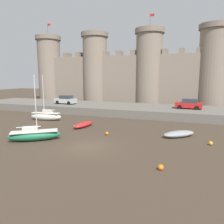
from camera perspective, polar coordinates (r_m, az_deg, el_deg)
ground_plane at (r=20.56m, az=-6.55°, el=-9.00°), size 160.00×160.00×0.00m
quay_road at (r=38.36m, az=6.31°, el=0.54°), size 63.06×10.00×1.29m
castle at (r=48.96m, az=9.56°, el=10.14°), size 57.33×6.27×19.40m
sailboat_near_channel_right at (r=33.70m, az=-16.87°, el=-0.97°), size 4.93×1.74×6.64m
rowboat_near_channel_left at (r=28.30m, az=-7.45°, el=-3.23°), size 1.80×3.82×0.65m
sailboat_midflat_right at (r=23.51m, az=-19.64°, el=-5.64°), size 5.03×4.13×6.62m
rowboat_foreground_left at (r=24.58m, az=17.08°, el=-5.46°), size 3.75×3.49×0.67m
mooring_buoy_off_centre at (r=28.08m, az=-20.52°, el=-4.08°), size 0.46×0.46×0.46m
mooring_buoy_near_channel at (r=22.81m, az=24.37°, el=-7.45°), size 0.38×0.38×0.38m
mooring_buoy_mid_mud at (r=15.95m, az=12.62°, el=-13.93°), size 0.40×0.40×0.40m
mooring_buoy_near_shore at (r=24.32m, az=-1.36°, el=-5.59°), size 0.38×0.38×0.38m
car_quay_west at (r=42.29m, az=-12.01°, el=3.15°), size 4.19×2.05×1.62m
car_quay_east at (r=37.13m, az=19.46°, el=2.00°), size 4.19×2.05×1.62m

